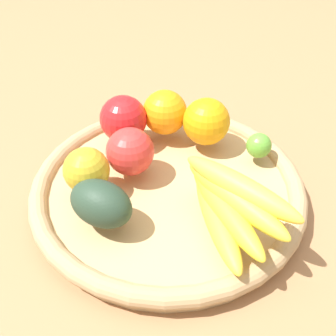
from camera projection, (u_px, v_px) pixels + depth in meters
ground_plane at (168, 197)px, 0.63m from camera, size 2.40×2.40×0.00m
basket at (168, 187)px, 0.61m from camera, size 0.42×0.42×0.04m
orange_0 at (206, 122)px, 0.65m from camera, size 0.08×0.08×0.08m
apple_1 at (123, 119)px, 0.65m from camera, size 0.11×0.11×0.08m
banana_bunch at (230, 204)px, 0.50m from camera, size 0.18×0.13×0.07m
apple_0 at (130, 151)px, 0.59m from camera, size 0.10×0.10×0.07m
orange_1 at (165, 112)px, 0.67m from camera, size 0.09×0.09×0.08m
apple_2 at (86, 168)px, 0.56m from camera, size 0.08×0.08×0.07m
avocado at (101, 203)px, 0.51m from camera, size 0.11×0.11×0.06m
lime_0 at (259, 145)px, 0.63m from camera, size 0.06×0.06×0.04m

